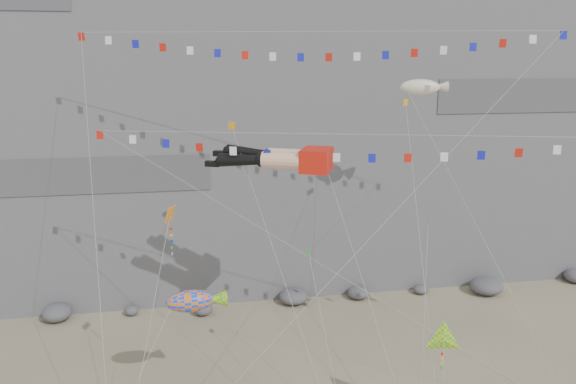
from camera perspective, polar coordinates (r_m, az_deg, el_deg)
The scene contains 13 objects.
cliff at distance 61.33m, azimuth -2.04°, elevation 16.89°, with size 80.00×28.00×50.00m, color slate.
talus_boulders at distance 50.78m, azimuth 0.57°, elevation -10.59°, with size 60.00×3.00×1.20m, color #58585D, non-canonical shape.
legs_kite at distance 36.29m, azimuth -0.59°, elevation 3.41°, with size 10.11×17.57×20.45m.
flag_banner_upper at distance 38.93m, azimuth 2.73°, elevation 15.93°, with size 31.24×18.33×29.89m.
flag_banner_lower at distance 34.97m, azimuth 6.84°, elevation 5.81°, with size 31.58×10.54×21.37m.
harlequin_kite at distance 32.88m, azimuth -11.90°, elevation -2.31°, with size 3.91×7.18×14.23m.
fish_windsock at distance 34.16m, azimuth -9.89°, elevation -10.88°, with size 7.87×8.24×11.87m.
delta_kite at distance 32.87m, azimuth 15.51°, elevation -14.34°, with size 3.49×6.36×8.85m.
blimp_windsock at distance 42.31m, azimuth 13.29°, elevation 10.26°, with size 7.80×13.91×23.76m.
small_kite_a at distance 38.43m, azimuth -5.56°, elevation 6.13°, with size 5.28×16.41×23.47m.
small_kite_b at distance 39.50m, azimuth 14.04°, elevation -3.22°, with size 5.76×12.49×16.53m.
small_kite_c at distance 34.72m, azimuth 2.19°, elevation -6.63°, with size 1.13×10.40×13.64m.
small_kite_d at distance 40.94m, azimuth 11.92°, elevation 8.15°, with size 4.16×17.49×25.03m.
Camera 1 is at (-8.49, -28.62, 21.22)m, focal length 35.00 mm.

